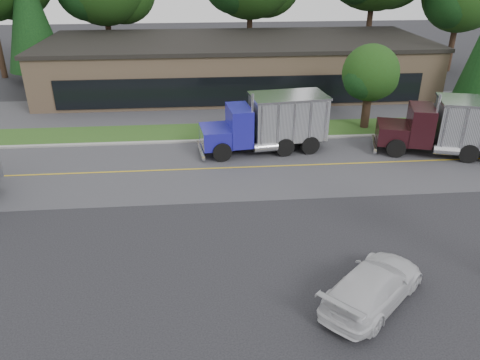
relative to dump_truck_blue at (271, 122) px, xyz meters
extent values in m
plane|color=#333338|center=(-2.92, -11.53, -1.80)|extent=(140.00, 140.00, 0.00)
cube|color=#56565C|center=(-2.92, -2.53, -1.80)|extent=(60.00, 8.00, 0.02)
cube|color=gold|center=(-2.92, -2.53, -1.80)|extent=(60.00, 0.12, 0.01)
cube|color=#9E9E99|center=(-2.92, 1.67, -1.80)|extent=(60.00, 0.30, 0.12)
cube|color=#29591E|center=(-2.92, 3.47, -1.80)|extent=(60.00, 3.40, 0.03)
cube|color=#56565C|center=(-2.92, 8.47, -1.80)|extent=(60.00, 7.00, 0.02)
cube|color=tan|center=(-0.92, 14.47, 0.20)|extent=(32.00, 12.00, 4.00)
cylinder|color=#382619|center=(-12.92, 22.47, 0.53)|extent=(0.56, 0.56, 4.67)
cylinder|color=#382619|center=(1.08, 22.47, 0.76)|extent=(0.56, 0.56, 5.13)
cylinder|color=#382619|center=(13.08, 21.47, 1.18)|extent=(0.56, 0.56, 5.96)
cylinder|color=#382619|center=(21.08, 19.47, 0.20)|extent=(0.56, 0.56, 4.01)
sphere|color=#1D3D10|center=(22.46, 20.39, 4.73)|extent=(5.50, 5.50, 5.50)
sphere|color=black|center=(19.94, 18.79, 4.96)|extent=(5.04, 5.04, 5.04)
cylinder|color=#382619|center=(-18.92, 18.47, -1.30)|extent=(0.44, 0.44, 1.00)
cone|color=black|center=(-18.92, 18.47, 4.48)|extent=(5.02, 5.02, 10.28)
cylinder|color=#382619|center=(17.08, 6.47, -1.30)|extent=(0.44, 0.44, 1.00)
cylinder|color=#382619|center=(7.08, 3.47, -0.78)|extent=(0.56, 0.56, 2.04)
sphere|color=#1D3D10|center=(7.08, 3.47, 1.98)|extent=(3.72, 3.72, 3.72)
sphere|color=#1D3D10|center=(7.78, 3.94, 1.51)|extent=(2.79, 2.79, 2.79)
sphere|color=black|center=(6.50, 3.13, 1.63)|extent=(2.56, 2.56, 2.56)
cube|color=black|center=(-0.21, -0.03, -1.23)|extent=(7.27, 1.86, 0.28)
cube|color=#1E1C9C|center=(-3.32, -0.40, -0.68)|extent=(1.99, 2.49, 1.10)
cube|color=#1E1C9C|center=(-1.92, -0.23, -0.08)|extent=(1.53, 2.53, 2.20)
cube|color=black|center=(-2.46, -0.30, 0.32)|extent=(0.31, 2.09, 0.90)
cube|color=silver|center=(1.04, 0.13, 0.22)|extent=(4.58, 3.00, 2.50)
cube|color=silver|center=(1.04, 0.13, 1.52)|extent=(4.74, 3.17, 0.12)
cylinder|color=black|center=(-3.30, 0.76, -1.23)|extent=(1.13, 0.48, 1.10)
cylinder|color=black|center=(-3.02, -1.53, -1.23)|extent=(1.13, 0.48, 1.10)
cylinder|color=black|center=(1.21, 1.31, -1.23)|extent=(1.13, 0.48, 1.10)
cylinder|color=black|center=(1.49, -0.98, -1.23)|extent=(1.13, 0.48, 1.10)
cube|color=black|center=(10.54, -1.60, -1.23)|extent=(7.62, 3.12, 0.28)
cube|color=black|center=(7.35, -0.66, -0.68)|extent=(2.40, 2.72, 1.10)
cube|color=black|center=(8.79, -1.08, -0.08)|extent=(1.95, 2.68, 2.20)
cube|color=black|center=(8.23, -0.92, 0.32)|extent=(0.65, 2.03, 0.90)
cube|color=silver|center=(11.82, -1.97, 0.22)|extent=(5.09, 3.69, 2.50)
cylinder|color=black|center=(7.83, 0.40, -1.23)|extent=(1.15, 0.65, 1.10)
cylinder|color=black|center=(7.18, -1.81, -1.23)|extent=(1.15, 0.65, 1.10)
cylinder|color=black|center=(12.46, -0.96, -1.23)|extent=(1.15, 0.65, 1.10)
imported|color=silver|center=(1.48, -14.07, -1.10)|extent=(4.85, 4.72, 1.40)
camera|label=1|loc=(-4.15, -26.37, 9.10)|focal=35.00mm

